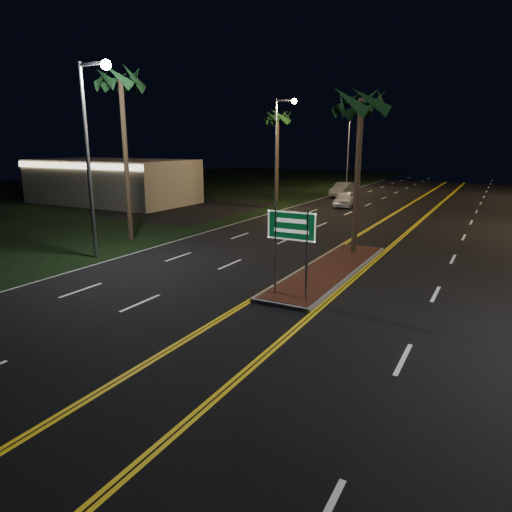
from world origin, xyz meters
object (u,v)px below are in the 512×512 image
Objects in this scene: median_island at (330,270)px; palm_left_near at (121,82)px; palm_median at (361,103)px; car_near at (345,198)px; highway_sign at (291,234)px; streetlight_left_far at (352,142)px; streetlight_left_mid at (280,141)px; streetlight_left_near at (92,139)px; palm_left_far at (278,118)px; commercial_building at (112,181)px; car_far at (343,188)px.

palm_left_near is (-12.50, 1.00, 8.60)m from median_island.
car_near is at bearing 109.04° from palm_median.
palm_median is (0.00, 7.70, 4.87)m from highway_sign.
streetlight_left_mid is at bearing -90.00° from streetlight_left_far.
median_island is 1.14× the size of streetlight_left_near.
palm_left_far is at bearing 90.86° from palm_left_near.
streetlight_left_mid is at bearing 83.27° from palm_left_near.
streetlight_left_near is (15.39, -15.99, 3.65)m from commercial_building.
car_far reaches higher than car_near.
streetlight_left_mid is at bearing 14.61° from commercial_building.
commercial_building is 1.81× the size of palm_median.
streetlight_left_near is 1.00× the size of streetlight_left_mid.
commercial_building is 28.75m from streetlight_left_far.
median_island is 15.20m from palm_left_near.
palm_left_near is at bearing -96.73° from streetlight_left_mid.
car_far is (1.98, 11.29, -4.80)m from streetlight_left_mid.
palm_left_near is at bearing 175.43° from median_island.
car_near is at bearing 21.55° from commercial_building.
streetlight_left_far reaches higher than palm_left_far.
streetlight_left_far is at bearing 106.00° from median_island.
palm_left_far is 1.85× the size of car_near.
palm_left_far is at bearing 118.67° from streetlight_left_mid.
car_far is (3.87, 27.29, -7.83)m from palm_left_near.
palm_left_near is 28.65m from car_far.
palm_left_near reaches higher than streetlight_left_near.
streetlight_left_mid reaches higher than car_far.
commercial_building is at bearing 146.52° from highway_sign.
median_island is at bearing -58.02° from streetlight_left_mid.
car_far is (1.98, 31.29, -4.80)m from streetlight_left_near.
car_far is (-8.63, 28.29, 0.77)m from median_island.
palm_left_near is (-12.50, 5.20, 6.28)m from highway_sign.
streetlight_left_mid reaches higher than palm_left_far.
median_island is at bearing -26.55° from commercial_building.
highway_sign is 0.36× the size of streetlight_left_mid.
palm_left_far is at bearing 121.36° from median_island.
car_far is (-2.63, 7.40, 0.06)m from car_near.
streetlight_left_far is at bearing 107.58° from palm_median.
palm_median is 1.62× the size of car_far.
commercial_building is at bearing 159.95° from palm_median.
median_island is 0.68× the size of commercial_building.
median_island is 20.80m from streetlight_left_mid.
median_island is at bearing -74.00° from streetlight_left_far.
commercial_building is 22.49m from streetlight_left_near.
commercial_building is 19.25m from palm_left_near.
streetlight_left_mid and streetlight_left_far have the same top height.
palm_median is (10.61, -33.50, 1.62)m from streetlight_left_far.
streetlight_left_far is at bearing 57.35° from commercial_building.
streetlight_left_far is at bearing 100.38° from car_near.
streetlight_left_mid is at bearing -145.48° from car_near.
palm_left_far is 10.86m from car_far.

